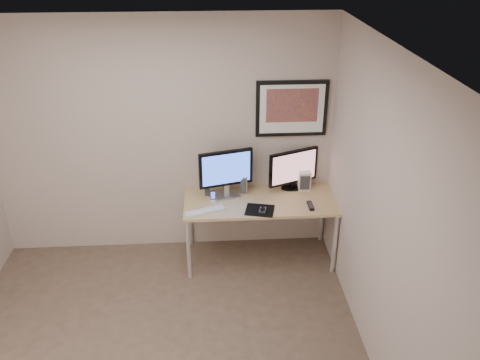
{
  "coord_description": "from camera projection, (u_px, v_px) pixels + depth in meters",
  "views": [
    {
      "loc": [
        0.49,
        -3.31,
        3.34
      ],
      "look_at": [
        0.77,
        1.1,
        1.1
      ],
      "focal_mm": 38.0,
      "sensor_mm": 36.0,
      "label": 1
    }
  ],
  "objects": [
    {
      "name": "monitor_large",
      "position": [
        226.0,
        172.0,
        5.3
      ],
      "size": [
        0.57,
        0.25,
        0.53
      ],
      "rotation": [
        0.0,
        0.0,
        0.26
      ],
      "color": "#B4B4B9",
      "rests_on": "desk"
    },
    {
      "name": "mousepad",
      "position": [
        260.0,
        210.0,
        5.16
      ],
      "size": [
        0.34,
        0.31,
        0.0
      ],
      "primitive_type": "cube",
      "rotation": [
        0.0,
        0.0,
        -0.22
      ],
      "color": "black",
      "rests_on": "desk"
    },
    {
      "name": "fan_unit",
      "position": [
        304.0,
        181.0,
        5.53
      ],
      "size": [
        0.14,
        0.1,
        0.21
      ],
      "primitive_type": "cube",
      "rotation": [
        0.0,
        0.0,
        -0.01
      ],
      "color": "silver",
      "rests_on": "desk"
    },
    {
      "name": "framed_art",
      "position": [
        292.0,
        109.0,
        5.27
      ],
      "size": [
        0.75,
        0.04,
        0.6
      ],
      "color": "black",
      "rests_on": "room"
    },
    {
      "name": "speaker_right",
      "position": [
        244.0,
        185.0,
        5.45
      ],
      "size": [
        0.1,
        0.1,
        0.2
      ],
      "primitive_type": "cylinder",
      "rotation": [
        0.0,
        0.0,
        -0.24
      ],
      "color": "#B4B4B9",
      "rests_on": "desk"
    },
    {
      "name": "remote",
      "position": [
        310.0,
        206.0,
        5.23
      ],
      "size": [
        0.05,
        0.18,
        0.02
      ],
      "primitive_type": "cube",
      "rotation": [
        0.0,
        0.0,
        -0.0
      ],
      "color": "black",
      "rests_on": "desk"
    },
    {
      "name": "monitor_tv",
      "position": [
        293.0,
        169.0,
        5.48
      ],
      "size": [
        0.55,
        0.25,
        0.46
      ],
      "rotation": [
        0.0,
        0.0,
        0.39
      ],
      "color": "black",
      "rests_on": "desk"
    },
    {
      "name": "keyboard",
      "position": [
        205.0,
        211.0,
        5.14
      ],
      "size": [
        0.43,
        0.25,
        0.01
      ],
      "primitive_type": "cube",
      "rotation": [
        0.0,
        0.0,
        0.34
      ],
      "color": "silver",
      "rests_on": "desk"
    },
    {
      "name": "speaker_left",
      "position": [
        208.0,
        189.0,
        5.41
      ],
      "size": [
        0.07,
        0.07,
        0.16
      ],
      "primitive_type": "cylinder",
      "rotation": [
        0.0,
        0.0,
        -0.17
      ],
      "color": "#B4B4B9",
      "rests_on": "desk"
    },
    {
      "name": "room",
      "position": [
        150.0,
        159.0,
        4.08
      ],
      "size": [
        3.6,
        3.6,
        3.6
      ],
      "color": "white",
      "rests_on": "ground"
    },
    {
      "name": "mouse",
      "position": [
        263.0,
        209.0,
        5.14
      ],
      "size": [
        0.08,
        0.11,
        0.03
      ],
      "primitive_type": "ellipsoid",
      "rotation": [
        0.0,
        0.0,
        -0.26
      ],
      "color": "black",
      "rests_on": "mousepad"
    },
    {
      "name": "floor",
      "position": [
        160.0,
        352.0,
        4.43
      ],
      "size": [
        3.6,
        3.6,
        0.0
      ],
      "primitive_type": "plane",
      "color": "#4C3F2F",
      "rests_on": "ground"
    },
    {
      "name": "desk",
      "position": [
        260.0,
        205.0,
        5.39
      ],
      "size": [
        1.6,
        0.7,
        0.73
      ],
      "color": "#977549",
      "rests_on": "floor"
    },
    {
      "name": "phone_dock",
      "position": [
        213.0,
        196.0,
        5.32
      ],
      "size": [
        0.06,
        0.06,
        0.12
      ],
      "primitive_type": "cube",
      "rotation": [
        0.0,
        0.0,
        0.04
      ],
      "color": "black",
      "rests_on": "desk"
    }
  ]
}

